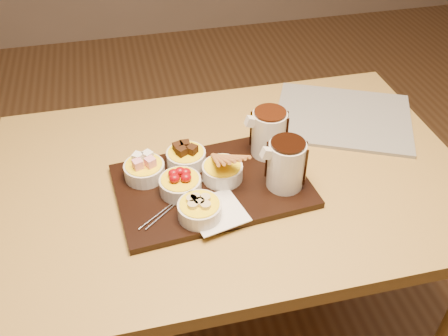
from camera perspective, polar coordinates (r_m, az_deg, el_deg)
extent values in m
plane|color=#56361D|center=(1.85, 0.57, -18.54)|extent=(5.00, 5.00, 0.00)
cube|color=#A5823D|center=(1.29, 0.77, -1.26)|extent=(1.20, 0.80, 0.04)
cylinder|color=#A5823D|center=(1.79, -19.16, -5.84)|extent=(0.06, 0.06, 0.71)
cylinder|color=#A5823D|center=(1.93, 13.94, -0.74)|extent=(0.06, 0.06, 0.71)
cube|color=black|center=(1.22, -1.37, -2.04)|extent=(0.49, 0.34, 0.02)
cube|color=white|center=(1.14, -0.83, -5.04)|extent=(0.14, 0.14, 0.00)
cylinder|color=beige|center=(1.24, -9.07, -0.32)|extent=(0.10, 0.10, 0.04)
cylinder|color=beige|center=(1.26, -4.34, 1.11)|extent=(0.10, 0.10, 0.04)
cylinder|color=beige|center=(1.19, -5.00, -1.99)|extent=(0.10, 0.10, 0.04)
cylinder|color=beige|center=(1.22, -0.18, -0.46)|extent=(0.10, 0.10, 0.04)
cylinder|color=beige|center=(1.12, -2.79, -4.85)|extent=(0.10, 0.10, 0.04)
cylinder|color=silver|center=(1.18, 7.10, 0.34)|extent=(0.10, 0.10, 0.12)
cylinder|color=silver|center=(1.28, 5.15, 3.94)|extent=(0.10, 0.10, 0.12)
cube|color=beige|center=(1.51, 13.45, 5.67)|extent=(0.48, 0.44, 0.01)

